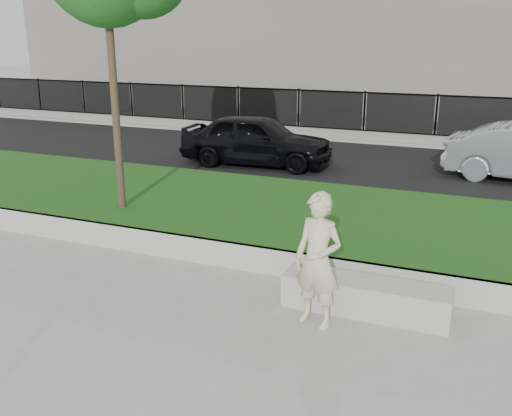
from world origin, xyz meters
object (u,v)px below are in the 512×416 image
at_px(man, 318,261).
at_px(book, 315,277).
at_px(stone_bench, 366,297).
at_px(car_dark, 257,140).

height_order(man, book, man).
distance_m(man, book, 0.55).
xyz_separation_m(man, book, (-0.13, 0.38, -0.38)).
xyz_separation_m(stone_bench, car_dark, (-4.41, 7.04, 0.50)).
bearing_deg(book, man, -87.10).
xyz_separation_m(book, car_dark, (-3.79, 7.19, 0.27)).
bearing_deg(man, stone_bench, 62.12).
relative_size(book, car_dark, 0.06).
bearing_deg(stone_bench, book, -166.67).
distance_m(stone_bench, man, 0.94).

